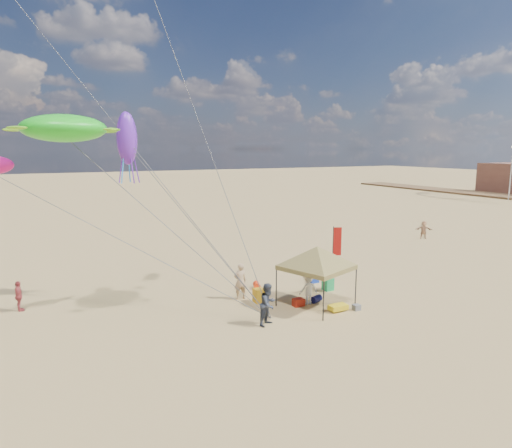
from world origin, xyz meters
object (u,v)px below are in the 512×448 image
(chair_green, at_px, (328,284))
(person_far_c, at_px, (424,230))
(person_near_b, at_px, (268,304))
(canopy_tent, at_px, (317,249))
(feather_flag, at_px, (336,245))
(chair_yellow, at_px, (259,295))
(person_near_a, at_px, (240,281))
(person_near_c, at_px, (308,289))
(cooler_blue, at_px, (314,279))
(lamp_north, at_px, (512,163))
(cooler_red, at_px, (298,302))
(person_far_a, at_px, (19,296))
(beach_cart, at_px, (338,307))

(chair_green, distance_m, person_far_c, 17.70)
(person_near_b, bearing_deg, canopy_tent, -10.68)
(feather_flag, relative_size, chair_yellow, 4.71)
(person_near_a, distance_m, person_near_c, 3.51)
(chair_yellow, height_order, person_near_b, person_near_b)
(cooler_blue, xyz_separation_m, lamp_north, (50.57, 21.68, 5.33))
(canopy_tent, distance_m, feather_flag, 4.37)
(cooler_red, bearing_deg, canopy_tent, -22.80)
(lamp_north, bearing_deg, chair_green, -155.39)
(person_near_a, bearing_deg, feather_flag, -173.16)
(person_near_b, distance_m, lamp_north, 61.81)
(lamp_north, bearing_deg, cooler_blue, -156.79)
(chair_green, bearing_deg, chair_yellow, 179.84)
(person_far_c, bearing_deg, cooler_red, -115.65)
(person_near_a, relative_size, person_far_a, 1.28)
(beach_cart, height_order, person_far_a, person_far_a)
(person_near_b, relative_size, person_near_c, 1.20)
(feather_flag, relative_size, chair_green, 4.71)
(person_near_b, height_order, person_far_c, person_near_b)
(cooler_blue, xyz_separation_m, person_near_a, (-5.00, -0.64, 0.76))
(cooler_blue, relative_size, beach_cart, 0.60)
(chair_yellow, distance_m, person_far_a, 11.55)
(person_near_b, relative_size, person_far_a, 1.27)
(person_near_a, bearing_deg, beach_cart, 137.65)
(feather_flag, relative_size, person_far_c, 2.13)
(person_far_a, relative_size, person_far_c, 0.96)
(person_near_a, xyz_separation_m, person_far_a, (-10.15, 3.23, -0.21))
(cooler_red, xyz_separation_m, person_near_b, (-2.45, -1.38, 0.75))
(chair_yellow, relative_size, lamp_north, 0.08)
(feather_flag, relative_size, cooler_blue, 6.11)
(chair_green, xyz_separation_m, lamp_north, (50.67, 23.20, 5.17))
(canopy_tent, xyz_separation_m, person_near_b, (-3.25, -1.04, -1.95))
(beach_cart, xyz_separation_m, person_far_c, (17.33, 10.69, 0.57))
(chair_green, xyz_separation_m, person_near_b, (-5.24, -2.76, 0.59))
(chair_green, height_order, beach_cart, chair_green)
(cooler_red, distance_m, person_near_b, 2.91)
(canopy_tent, bearing_deg, chair_green, 40.89)
(beach_cart, height_order, person_near_b, person_near_b)
(canopy_tent, distance_m, person_near_a, 4.36)
(person_near_c, relative_size, person_far_c, 1.02)
(beach_cart, distance_m, person_near_b, 3.84)
(canopy_tent, height_order, person_near_c, canopy_tent)
(canopy_tent, height_order, chair_yellow, canopy_tent)
(person_near_a, height_order, person_near_b, person_near_a)
(person_near_b, height_order, person_far_a, person_near_b)
(person_near_a, height_order, lamp_north, lamp_north)
(beach_cart, bearing_deg, person_near_b, 178.74)
(cooler_red, bearing_deg, feather_flag, 31.10)
(cooler_blue, height_order, person_near_c, person_near_c)
(canopy_tent, bearing_deg, chair_yellow, 142.79)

